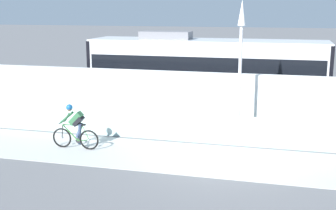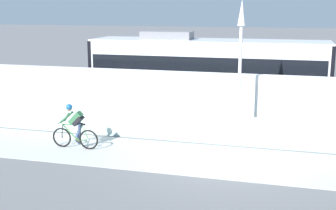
# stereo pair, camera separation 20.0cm
# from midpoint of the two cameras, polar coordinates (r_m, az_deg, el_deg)

# --- Properties ---
(ground_plane) EXTENTS (200.00, 200.00, 0.00)m
(ground_plane) POSITION_cam_midpoint_polar(r_m,az_deg,el_deg) (15.01, 6.41, -7.03)
(ground_plane) COLOR slate
(bike_path_deck) EXTENTS (32.00, 3.20, 0.01)m
(bike_path_deck) POSITION_cam_midpoint_polar(r_m,az_deg,el_deg) (15.01, 6.41, -7.01)
(bike_path_deck) COLOR beige
(bike_path_deck) RESTS_ON ground
(glass_parapet) EXTENTS (32.00, 0.05, 1.09)m
(glass_parapet) POSITION_cam_midpoint_polar(r_m,az_deg,el_deg) (16.60, 7.40, -3.19)
(glass_parapet) COLOR silver
(glass_parapet) RESTS_ON ground
(concrete_barrier_wall) EXTENTS (32.00, 0.36, 2.37)m
(concrete_barrier_wall) POSITION_cam_midpoint_polar(r_m,az_deg,el_deg) (18.19, 8.19, 0.23)
(concrete_barrier_wall) COLOR white
(concrete_barrier_wall) RESTS_ON ground
(tram_rail_near) EXTENTS (32.00, 0.08, 0.01)m
(tram_rail_near) POSITION_cam_midpoint_polar(r_m,az_deg,el_deg) (20.86, 8.89, -1.57)
(tram_rail_near) COLOR #595654
(tram_rail_near) RESTS_ON ground
(tram_rail_far) EXTENTS (32.00, 0.08, 0.01)m
(tram_rail_far) POSITION_cam_midpoint_polar(r_m,az_deg,el_deg) (22.25, 9.28, -0.71)
(tram_rail_far) COLOR #595654
(tram_rail_far) RESTS_ON ground
(tram) EXTENTS (11.06, 2.54, 3.81)m
(tram) POSITION_cam_midpoint_polar(r_m,az_deg,el_deg) (21.43, 4.56, 4.06)
(tram) COLOR silver
(tram) RESTS_ON ground
(cyclist_on_bike) EXTENTS (1.77, 0.58, 1.61)m
(cyclist_on_bike) POSITION_cam_midpoint_polar(r_m,az_deg,el_deg) (16.31, -11.99, -2.78)
(cyclist_on_bike) COLOR black
(cyclist_on_bike) RESTS_ON ground
(lamp_post_antenna) EXTENTS (0.28, 0.28, 5.20)m
(lamp_post_antenna) POSITION_cam_midpoint_polar(r_m,az_deg,el_deg) (16.35, 8.80, 6.34)
(lamp_post_antenna) COLOR gray
(lamp_post_antenna) RESTS_ON ground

